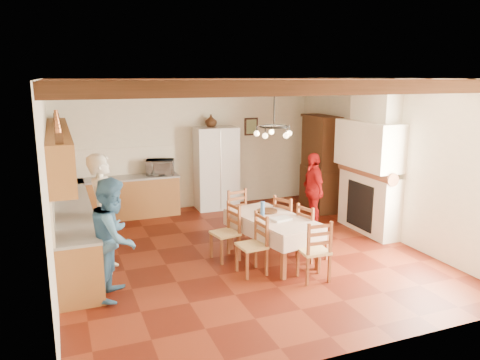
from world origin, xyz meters
name	(u,v)px	position (x,y,z in m)	size (l,w,h in m)	color
floor	(241,254)	(0.00, 0.00, -0.01)	(6.00, 6.50, 0.02)	#491309
ceiling	(241,78)	(0.00, 0.00, 3.01)	(6.00, 6.50, 0.02)	beige
wall_back	(189,144)	(0.00, 3.26, 1.50)	(6.00, 0.02, 3.00)	#EFE8CB
wall_front	(356,226)	(0.00, -3.26, 1.50)	(6.00, 0.02, 3.00)	#EFE8CB
wall_left	(49,184)	(-3.01, 0.00, 1.50)	(0.02, 6.50, 3.00)	#EFE8CB
wall_right	(387,158)	(3.01, 0.00, 1.50)	(0.02, 6.50, 3.00)	#EFE8CB
ceiling_beams	(241,84)	(0.00, 0.00, 2.91)	(6.00, 6.30, 0.16)	#392011
lower_cabinets_left	(74,230)	(-2.70, 1.05, 0.43)	(0.60, 4.30, 0.86)	brown
lower_cabinets_back	(125,198)	(-1.55, 2.95, 0.43)	(2.30, 0.60, 0.86)	brown
countertop_left	(72,205)	(-2.70, 1.05, 0.88)	(0.62, 4.30, 0.04)	gray
countertop_back	(124,178)	(-1.55, 2.95, 0.88)	(2.34, 0.62, 0.04)	gray
backsplash_left	(52,189)	(-2.98, 1.05, 1.20)	(0.03, 4.30, 0.60)	white
backsplash_back	(122,161)	(-1.55, 3.23, 1.20)	(2.30, 0.03, 0.60)	white
upper_cabinets	(59,150)	(-2.83, 1.05, 1.85)	(0.35, 4.20, 0.70)	brown
fireplace	(368,163)	(2.72, 0.20, 1.40)	(0.56, 1.60, 2.80)	beige
wall_picture	(251,127)	(1.55, 3.23, 1.85)	(0.34, 0.03, 0.42)	black
refrigerator	(215,168)	(0.55, 3.01, 0.95)	(0.95, 0.78, 1.91)	silver
hutch	(320,163)	(2.75, 2.00, 1.09)	(0.50, 1.20, 2.17)	#32210D
dining_table	(272,221)	(0.40, -0.41, 0.66)	(1.19, 1.84, 0.75)	beige
chandelier	(274,126)	(0.40, -0.41, 2.25)	(0.47, 0.47, 0.03)	black
chair_left_near	(252,245)	(-0.16, -0.85, 0.48)	(0.42, 0.40, 0.96)	brown
chair_left_far	(225,232)	(-0.34, -0.14, 0.48)	(0.42, 0.40, 0.96)	brown
chair_right_near	(312,231)	(1.04, -0.64, 0.48)	(0.42, 0.40, 0.96)	brown
chair_right_far	(288,221)	(0.92, 0.02, 0.48)	(0.42, 0.40, 0.96)	brown
chair_end_near	(314,250)	(0.63, -1.39, 0.48)	(0.42, 0.40, 0.96)	brown
chair_end_far	(242,216)	(0.26, 0.61, 0.48)	(0.42, 0.40, 0.96)	brown
person_man	(105,213)	(-2.24, 0.13, 0.95)	(0.69, 0.45, 1.89)	silver
person_woman_blue	(114,238)	(-2.22, -0.81, 0.85)	(0.83, 0.64, 1.70)	#3A6993
person_woman_red	(313,190)	(1.94, 0.91, 0.77)	(0.90, 0.37, 1.53)	red
microwave	(160,167)	(-0.76, 2.95, 1.07)	(0.60, 0.41, 0.33)	silver
fridge_vase	(211,121)	(0.46, 3.01, 2.05)	(0.27, 0.27, 0.28)	#32210D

